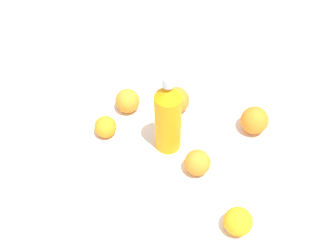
{
  "coord_description": "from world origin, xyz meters",
  "views": [
    {
      "loc": [
        0.57,
        0.48,
        0.96
      ],
      "look_at": [
        0.05,
        -0.03,
        0.08
      ],
      "focal_mm": 46.58,
      "sensor_mm": 36.0,
      "label": 1
    }
  ],
  "objects": [
    {
      "name": "orange_3",
      "position": [
        0.11,
        0.26,
        0.03
      ],
      "size": [
        0.07,
        0.07,
        0.07
      ],
      "primitive_type": "sphere",
      "color": "orange",
      "rests_on": "ground_plane"
    },
    {
      "name": "orange_2",
      "position": [
        -0.07,
        -0.1,
        0.04
      ],
      "size": [
        0.08,
        0.08,
        0.08
      ],
      "primitive_type": "sphere",
      "color": "orange",
      "rests_on": "ground_plane"
    },
    {
      "name": "orange_4",
      "position": [
        0.14,
        -0.18,
        0.03
      ],
      "size": [
        0.06,
        0.06,
        0.06
      ],
      "primitive_type": "sphere",
      "color": "orange",
      "rests_on": "ground_plane"
    },
    {
      "name": "orange_0",
      "position": [
        0.05,
        0.08,
        0.03
      ],
      "size": [
        0.07,
        0.07,
        0.07
      ],
      "primitive_type": "sphere",
      "color": "orange",
      "rests_on": "ground_plane"
    },
    {
      "name": "orange_5",
      "position": [
        -0.16,
        0.1,
        0.04
      ],
      "size": [
        0.08,
        0.08,
        0.08
      ],
      "primitive_type": "sphere",
      "color": "orange",
      "rests_on": "ground_plane"
    },
    {
      "name": "orange_1",
      "position": [
        0.03,
        -0.21,
        0.04
      ],
      "size": [
        0.07,
        0.07,
        0.07
      ],
      "primitive_type": "sphere",
      "color": "orange",
      "rests_on": "ground_plane"
    },
    {
      "name": "water_bottle",
      "position": [
        0.05,
        -0.03,
        0.12
      ],
      "size": [
        0.07,
        0.07,
        0.26
      ],
      "rotation": [
        0.0,
        0.0,
        5.74
      ],
      "color": "orange",
      "rests_on": "ground_plane"
    },
    {
      "name": "ground_plane",
      "position": [
        0.0,
        0.0,
        0.0
      ],
      "size": [
        2.4,
        2.4,
        0.0
      ],
      "primitive_type": "plane",
      "color": "silver"
    }
  ]
}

